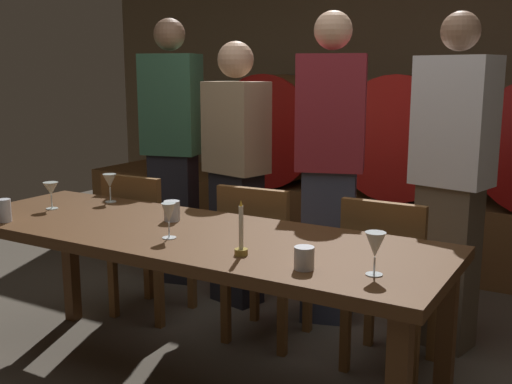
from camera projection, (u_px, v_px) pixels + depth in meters
back_wall at (432, 74)px, 5.07m from camera, size 6.51×0.24×2.88m
barrel_shelf at (405, 225)px, 4.83m from camera, size 5.86×0.90×0.54m
wine_barrel_left at (289, 128)px, 5.20m from camera, size 0.91×0.92×0.91m
wine_barrel_center at (412, 134)px, 4.68m from camera, size 0.91×0.92×0.91m
dining_table at (184, 247)px, 2.73m from camera, size 2.34×0.78×0.77m
chair_left at (144, 238)px, 3.63m from camera, size 0.42×0.42×0.88m
chair_center at (262, 256)px, 3.28m from camera, size 0.42×0.42×0.88m
chair_right at (388, 277)px, 2.94m from camera, size 0.40×0.40×0.88m
guest_far_left at (172, 150)px, 4.20m from camera, size 0.43×0.32×1.81m
guest_center_left at (236, 172)px, 3.81m from camera, size 0.43×0.32×1.64m
guest_center_right at (330, 167)px, 3.50m from camera, size 0.44×0.35×1.79m
guest_far_right at (451, 182)px, 3.17m from camera, size 0.43×0.32×1.76m
candle_center at (241, 240)px, 2.34m from camera, size 0.05×0.05×0.22m
wine_glass_left at (51, 189)px, 3.12m from camera, size 0.08×0.08×0.14m
wine_glass_center at (110, 182)px, 3.28m from camera, size 0.07×0.07×0.15m
wine_glass_right at (169, 214)px, 2.57m from camera, size 0.06×0.06×0.15m
wine_glass_far_right at (375, 246)px, 2.10m from camera, size 0.07×0.07×0.15m
cup_left at (4, 210)px, 2.86m from camera, size 0.06×0.06×0.11m
cup_center at (172, 211)px, 2.88m from camera, size 0.08×0.08×0.10m
cup_right at (304, 258)px, 2.18m from camera, size 0.07×0.07×0.08m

